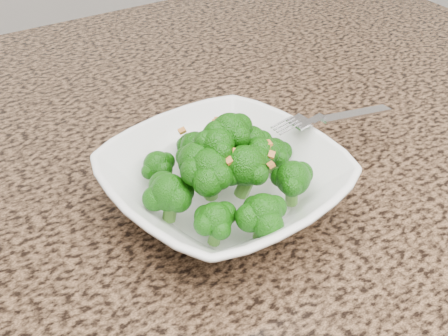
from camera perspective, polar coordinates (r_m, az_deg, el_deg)
granite_counter at (r=0.65m, az=-14.02°, el=-4.58°), size 1.64×1.04×0.03m
bowl at (r=0.60m, az=0.00°, el=-1.53°), size 0.28×0.28×0.06m
broccoli_pile at (r=0.56m, az=0.00°, el=3.69°), size 0.22×0.22×0.07m
garlic_topping at (r=0.54m, az=0.00°, el=7.07°), size 0.13×0.13×0.01m
fork at (r=0.65m, az=9.54°, el=4.92°), size 0.20×0.05×0.01m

